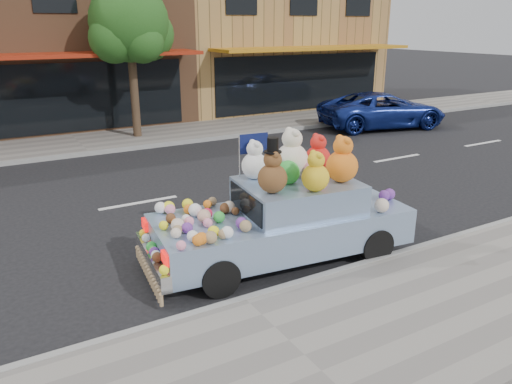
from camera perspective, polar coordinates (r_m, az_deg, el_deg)
ground at (r=11.62m, az=-13.26°, el=-1.24°), size 120.00×120.00×0.00m
near_sidewalk at (r=6.30m, az=5.55°, el=-18.45°), size 60.00×3.00×0.12m
far_sidewalk at (r=17.71m, az=-19.55°, el=5.20°), size 60.00×3.00×0.12m
near_kerb at (r=7.35m, az=-1.36°, el=-12.36°), size 60.00×0.12×0.13m
far_kerb at (r=16.28m, az=-18.52°, el=4.21°), size 60.00×0.12×0.13m
storefront_mid at (r=22.72m, az=-23.37°, el=16.67°), size 10.00×9.80×7.30m
storefront_right at (r=26.00m, az=0.09°, el=18.17°), size 10.00×9.80×7.30m
street_tree at (r=17.82m, az=-14.22°, el=17.59°), size 3.00×2.70×5.22m
car_blue at (r=20.24m, az=14.26°, el=9.06°), size 5.31×3.32×1.37m
art_car at (r=8.44m, az=3.20°, el=-2.51°), size 4.64×2.21×2.23m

